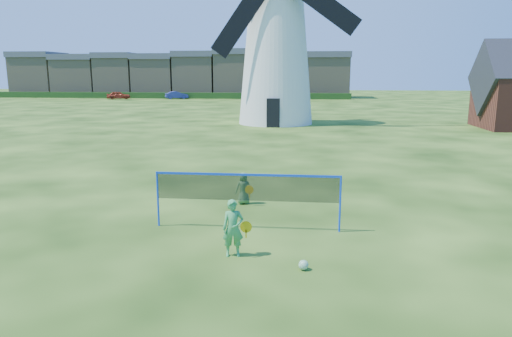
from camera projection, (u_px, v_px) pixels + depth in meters
The scene contains 10 objects.
ground at pixel (247, 223), 13.33m from camera, with size 220.00×220.00×0.00m, color black.
windmill at pixel (276, 44), 38.63m from camera, with size 13.31×6.21×18.64m.
badminton_net at pixel (247, 188), 12.66m from camera, with size 5.05×0.05×1.55m.
player_girl at pixel (233, 228), 10.83m from camera, with size 0.69×0.41×1.35m.
player_boy at pixel (243, 188), 15.25m from camera, with size 0.66×0.51×1.04m.
play_ball at pixel (303, 265), 10.16m from camera, with size 0.22×0.22×0.22m, color green.
terraced_houses at pixel (178, 75), 84.91m from camera, with size 61.21×8.40×8.38m.
hedge at pixel (167, 95), 79.81m from camera, with size 62.00×0.80×1.00m, color #193814.
car_left at pixel (119, 95), 77.09m from camera, with size 1.52×3.78×1.29m, color #9E311C.
car_right at pixel (177, 95), 78.34m from camera, with size 1.31×3.76×1.24m, color navy.
Camera 1 is at (1.58, -12.66, 4.19)m, focal length 32.86 mm.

